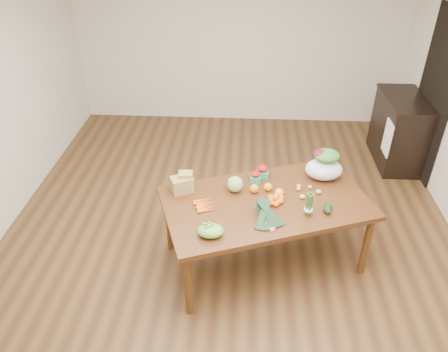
# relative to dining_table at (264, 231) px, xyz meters

# --- Properties ---
(floor) EXTENTS (6.00, 6.00, 0.00)m
(floor) POSITION_rel_dining_table_xyz_m (-0.36, 0.31, -0.38)
(floor) COLOR brown
(floor) RESTS_ON ground
(room_walls) EXTENTS (5.02, 6.02, 2.70)m
(room_walls) POSITION_rel_dining_table_xyz_m (-0.36, 0.31, 0.97)
(room_walls) COLOR beige
(room_walls) RESTS_ON floor
(dining_table) EXTENTS (2.15, 1.64, 0.75)m
(dining_table) POSITION_rel_dining_table_xyz_m (0.00, 0.00, 0.00)
(dining_table) COLOR #502812
(dining_table) RESTS_ON floor
(doorway_dark) EXTENTS (0.02, 1.00, 2.10)m
(doorway_dark) POSITION_rel_dining_table_xyz_m (2.12, 1.91, 0.68)
(doorway_dark) COLOR black
(doorway_dark) RESTS_ON floor
(cabinet) EXTENTS (0.52, 1.02, 0.94)m
(cabinet) POSITION_rel_dining_table_xyz_m (1.86, 2.09, 0.10)
(cabinet) COLOR black
(cabinet) RESTS_ON floor
(dish_towel) EXTENTS (0.02, 0.28, 0.45)m
(dish_towel) POSITION_rel_dining_table_xyz_m (1.60, 1.71, 0.18)
(dish_towel) COLOR white
(dish_towel) RESTS_ON cabinet
(paper_bag) EXTENTS (0.33, 0.30, 0.19)m
(paper_bag) POSITION_rel_dining_table_xyz_m (-0.81, 0.11, 0.47)
(paper_bag) COLOR #A07E47
(paper_bag) RESTS_ON dining_table
(cabbage) EXTENTS (0.16, 0.16, 0.16)m
(cabbage) POSITION_rel_dining_table_xyz_m (-0.30, 0.14, 0.45)
(cabbage) COLOR #8EBB6C
(cabbage) RESTS_ON dining_table
(strawberry_basket_a) EXTENTS (0.13, 0.13, 0.09)m
(strawberry_basket_a) POSITION_rel_dining_table_xyz_m (-0.10, 0.32, 0.42)
(strawberry_basket_a) COLOR #B00C0B
(strawberry_basket_a) RESTS_ON dining_table
(strawberry_basket_b) EXTENTS (0.15, 0.15, 0.11)m
(strawberry_basket_b) POSITION_rel_dining_table_xyz_m (-0.03, 0.41, 0.43)
(strawberry_basket_b) COLOR #AE0E0B
(strawberry_basket_b) RESTS_ON dining_table
(orange_a) EXTENTS (0.09, 0.09, 0.09)m
(orange_a) POSITION_rel_dining_table_xyz_m (-0.11, 0.13, 0.42)
(orange_a) COLOR orange
(orange_a) RESTS_ON dining_table
(orange_b) EXTENTS (0.08, 0.08, 0.08)m
(orange_b) POSITION_rel_dining_table_xyz_m (0.02, 0.17, 0.41)
(orange_b) COLOR #F3A00E
(orange_b) RESTS_ON dining_table
(orange_c) EXTENTS (0.08, 0.08, 0.08)m
(orange_c) POSITION_rel_dining_table_xyz_m (0.12, 0.08, 0.42)
(orange_c) COLOR #FFA90F
(orange_c) RESTS_ON dining_table
(mandarin_cluster) EXTENTS (0.23, 0.23, 0.09)m
(mandarin_cluster) POSITION_rel_dining_table_xyz_m (0.08, -0.03, 0.42)
(mandarin_cluster) COLOR #EB580E
(mandarin_cluster) RESTS_ON dining_table
(carrots) EXTENTS (0.28, 0.28, 0.03)m
(carrots) POSITION_rel_dining_table_xyz_m (-0.55, -0.11, 0.39)
(carrots) COLOR #FD5915
(carrots) RESTS_ON dining_table
(snap_pea_bag) EXTENTS (0.23, 0.17, 0.10)m
(snap_pea_bag) POSITION_rel_dining_table_xyz_m (-0.49, -0.52, 0.43)
(snap_pea_bag) COLOR #72B93E
(snap_pea_bag) RESTS_ON dining_table
(kale_bunch) EXTENTS (0.44, 0.48, 0.16)m
(kale_bunch) POSITION_rel_dining_table_xyz_m (0.01, -0.33, 0.45)
(kale_bunch) COLOR black
(kale_bunch) RESTS_ON dining_table
(asparagus_bundle) EXTENTS (0.11, 0.14, 0.26)m
(asparagus_bundle) POSITION_rel_dining_table_xyz_m (0.37, -0.20, 0.50)
(asparagus_bundle) COLOR #3B6E32
(asparagus_bundle) RESTS_ON dining_table
(potato_a) EXTENTS (0.05, 0.04, 0.04)m
(potato_a) POSITION_rel_dining_table_xyz_m (0.32, 0.19, 0.39)
(potato_a) COLOR tan
(potato_a) RESTS_ON dining_table
(potato_b) EXTENTS (0.05, 0.05, 0.04)m
(potato_b) POSITION_rel_dining_table_xyz_m (0.34, 0.05, 0.40)
(potato_b) COLOR tan
(potato_b) RESTS_ON dining_table
(potato_c) EXTENTS (0.04, 0.04, 0.04)m
(potato_c) POSITION_rel_dining_table_xyz_m (0.43, 0.23, 0.39)
(potato_c) COLOR tan
(potato_c) RESTS_ON dining_table
(potato_d) EXTENTS (0.05, 0.04, 0.04)m
(potato_d) POSITION_rel_dining_table_xyz_m (0.32, 0.24, 0.40)
(potato_d) COLOR tan
(potato_d) RESTS_ON dining_table
(potato_e) EXTENTS (0.05, 0.05, 0.04)m
(potato_e) POSITION_rel_dining_table_xyz_m (0.51, 0.14, 0.40)
(potato_e) COLOR #D2BE79
(potato_e) RESTS_ON dining_table
(avocado_a) EXTENTS (0.10, 0.12, 0.07)m
(avocado_a) POSITION_rel_dining_table_xyz_m (0.54, -0.15, 0.41)
(avocado_a) COLOR black
(avocado_a) RESTS_ON dining_table
(avocado_b) EXTENTS (0.08, 0.10, 0.06)m
(avocado_b) POSITION_rel_dining_table_xyz_m (0.57, -0.08, 0.40)
(avocado_b) COLOR black
(avocado_b) RESTS_ON dining_table
(salad_bag) EXTENTS (0.45, 0.39, 0.29)m
(salad_bag) POSITION_rel_dining_table_xyz_m (0.58, 0.43, 0.52)
(salad_bag) COLOR silver
(salad_bag) RESTS_ON dining_table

